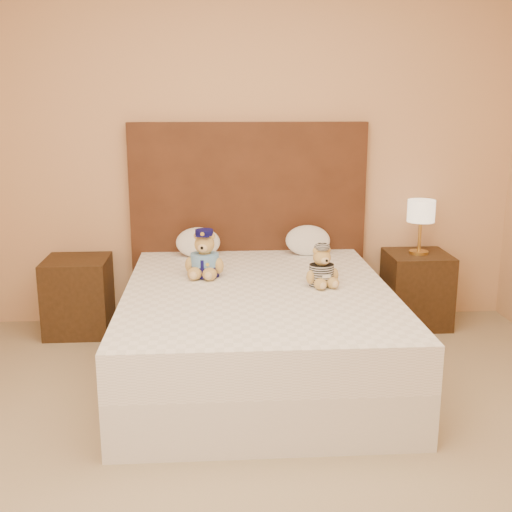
{
  "coord_description": "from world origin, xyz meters",
  "views": [
    {
      "loc": [
        -0.26,
        -2.52,
        1.67
      ],
      "look_at": [
        0.01,
        1.45,
        0.69
      ],
      "focal_mm": 45.0,
      "sensor_mm": 36.0,
      "label": 1
    }
  ],
  "objects": [
    {
      "name": "lamp",
      "position": [
        1.25,
        2.0,
        0.85
      ],
      "size": [
        0.2,
        0.2,
        0.4
      ],
      "color": "gold",
      "rests_on": "nightstand_right"
    },
    {
      "name": "headboard",
      "position": [
        0.0,
        2.21,
        0.75
      ],
      "size": [
        1.75,
        0.08,
        1.5
      ],
      "primitive_type": "cube",
      "color": "#512A18",
      "rests_on": "ground"
    },
    {
      "name": "nightstand_left",
      "position": [
        -1.25,
        2.0,
        0.28
      ],
      "size": [
        0.45,
        0.45,
        0.55
      ],
      "primitive_type": "cube",
      "color": "#3C2413",
      "rests_on": "ground"
    },
    {
      "name": "pillow_right",
      "position": [
        0.43,
        2.03,
        0.67
      ],
      "size": [
        0.33,
        0.21,
        0.23
      ],
      "primitive_type": "ellipsoid",
      "color": "white",
      "rests_on": "bed"
    },
    {
      "name": "pillow_left",
      "position": [
        -0.38,
        2.03,
        0.66
      ],
      "size": [
        0.32,
        0.21,
        0.23
      ],
      "primitive_type": "ellipsoid",
      "color": "white",
      "rests_on": "bed"
    },
    {
      "name": "teddy_police",
      "position": [
        -0.32,
        1.47,
        0.7
      ],
      "size": [
        0.31,
        0.3,
        0.31
      ],
      "primitive_type": null,
      "rotation": [
        0.0,
        0.0,
        -0.19
      ],
      "color": "#AD8643",
      "rests_on": "bed"
    },
    {
      "name": "ground",
      "position": [
        0.0,
        0.0,
        0.0
      ],
      "size": [
        4.0,
        4.5,
        0.0
      ],
      "primitive_type": "cube",
      "color": "tan",
      "rests_on": "ground"
    },
    {
      "name": "bed",
      "position": [
        0.0,
        1.2,
        0.28
      ],
      "size": [
        1.6,
        2.0,
        0.55
      ],
      "color": "white",
      "rests_on": "ground"
    },
    {
      "name": "teddy_prisoner",
      "position": [
        0.39,
        1.22,
        0.67
      ],
      "size": [
        0.27,
        0.27,
        0.25
      ],
      "primitive_type": null,
      "rotation": [
        0.0,
        0.0,
        0.28
      ],
      "color": "#AD8643",
      "rests_on": "bed"
    },
    {
      "name": "nightstand_right",
      "position": [
        1.25,
        2.0,
        0.28
      ],
      "size": [
        0.45,
        0.45,
        0.55
      ],
      "primitive_type": "cube",
      "color": "#3C2413",
      "rests_on": "ground"
    },
    {
      "name": "room_walls",
      "position": [
        0.0,
        0.46,
        1.81
      ],
      "size": [
        4.04,
        4.52,
        2.72
      ],
      "color": "#DEA979",
      "rests_on": "ground"
    }
  ]
}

